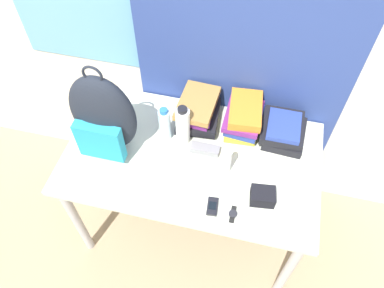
{
  "coord_description": "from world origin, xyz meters",
  "views": [
    {
      "loc": [
        0.26,
        -0.7,
        2.33
      ],
      "look_at": [
        0.0,
        0.38,
        0.86
      ],
      "focal_mm": 35.0,
      "sensor_mm": 36.0,
      "label": 1
    }
  ],
  "objects_px": {
    "water_bottle": "(165,125)",
    "sunglasses_case": "(205,149)",
    "book_stack_center": "(244,118)",
    "cell_phone": "(212,206)",
    "sports_bottle": "(183,126)",
    "camera_pouch": "(263,196)",
    "sunscreen_bottle": "(227,161)",
    "book_stack_left": "(198,112)",
    "wristwatch": "(233,214)",
    "backpack": "(103,117)",
    "book_stack_right": "(283,130)"
  },
  "relations": [
    {
      "from": "water_bottle",
      "to": "sunglasses_case",
      "type": "xyz_separation_m",
      "value": [
        0.22,
        -0.04,
        -0.08
      ]
    },
    {
      "from": "book_stack_center",
      "to": "cell_phone",
      "type": "height_order",
      "value": "book_stack_center"
    },
    {
      "from": "water_bottle",
      "to": "sports_bottle",
      "type": "distance_m",
      "value": 0.1
    },
    {
      "from": "book_stack_center",
      "to": "camera_pouch",
      "type": "bearing_deg",
      "value": -68.57
    },
    {
      "from": "cell_phone",
      "to": "water_bottle",
      "type": "bearing_deg",
      "value": 132.97
    },
    {
      "from": "sunscreen_bottle",
      "to": "camera_pouch",
      "type": "height_order",
      "value": "sunscreen_bottle"
    },
    {
      "from": "book_stack_left",
      "to": "wristwatch",
      "type": "distance_m",
      "value": 0.59
    },
    {
      "from": "camera_pouch",
      "to": "cell_phone",
      "type": "bearing_deg",
      "value": -156.8
    },
    {
      "from": "backpack",
      "to": "water_bottle",
      "type": "distance_m",
      "value": 0.32
    },
    {
      "from": "backpack",
      "to": "sunscreen_bottle",
      "type": "bearing_deg",
      "value": -0.99
    },
    {
      "from": "book_stack_center",
      "to": "cell_phone",
      "type": "bearing_deg",
      "value": -96.86
    },
    {
      "from": "book_stack_right",
      "to": "wristwatch",
      "type": "xyz_separation_m",
      "value": [
        -0.17,
        -0.51,
        -0.05
      ]
    },
    {
      "from": "backpack",
      "to": "wristwatch",
      "type": "xyz_separation_m",
      "value": [
        0.69,
        -0.24,
        -0.22
      ]
    },
    {
      "from": "book_stack_right",
      "to": "book_stack_left",
      "type": "bearing_deg",
      "value": -179.68
    },
    {
      "from": "book_stack_center",
      "to": "book_stack_right",
      "type": "distance_m",
      "value": 0.22
    },
    {
      "from": "sunscreen_bottle",
      "to": "cell_phone",
      "type": "bearing_deg",
      "value": -95.79
    },
    {
      "from": "book_stack_left",
      "to": "water_bottle",
      "type": "relative_size",
      "value": 1.3
    },
    {
      "from": "book_stack_center",
      "to": "sports_bottle",
      "type": "bearing_deg",
      "value": -153.16
    },
    {
      "from": "sunglasses_case",
      "to": "camera_pouch",
      "type": "height_order",
      "value": "camera_pouch"
    },
    {
      "from": "book_stack_right",
      "to": "cell_phone",
      "type": "height_order",
      "value": "book_stack_right"
    },
    {
      "from": "book_stack_left",
      "to": "sunglasses_case",
      "type": "relative_size",
      "value": 1.87
    },
    {
      "from": "wristwatch",
      "to": "backpack",
      "type": "bearing_deg",
      "value": 160.66
    },
    {
      "from": "water_bottle",
      "to": "cell_phone",
      "type": "xyz_separation_m",
      "value": [
        0.33,
        -0.35,
        -0.09
      ]
    },
    {
      "from": "book_stack_right",
      "to": "sunscreen_bottle",
      "type": "bearing_deg",
      "value": -131.72
    },
    {
      "from": "sunscreen_bottle",
      "to": "camera_pouch",
      "type": "bearing_deg",
      "value": -31.92
    },
    {
      "from": "sports_bottle",
      "to": "sunscreen_bottle",
      "type": "distance_m",
      "value": 0.29
    },
    {
      "from": "backpack",
      "to": "camera_pouch",
      "type": "distance_m",
      "value": 0.84
    },
    {
      "from": "sunglasses_case",
      "to": "book_stack_left",
      "type": "bearing_deg",
      "value": 112.68
    },
    {
      "from": "backpack",
      "to": "sunglasses_case",
      "type": "relative_size",
      "value": 3.56
    },
    {
      "from": "backpack",
      "to": "sports_bottle",
      "type": "xyz_separation_m",
      "value": [
        0.36,
        0.12,
        -0.11
      ]
    },
    {
      "from": "camera_pouch",
      "to": "wristwatch",
      "type": "xyz_separation_m",
      "value": [
        -0.12,
        -0.11,
        -0.03
      ]
    },
    {
      "from": "water_bottle",
      "to": "sunscreen_bottle",
      "type": "xyz_separation_m",
      "value": [
        0.35,
        -0.13,
        -0.02
      ]
    },
    {
      "from": "sunglasses_case",
      "to": "wristwatch",
      "type": "relative_size",
      "value": 1.73
    },
    {
      "from": "book_stack_right",
      "to": "cell_phone",
      "type": "distance_m",
      "value": 0.57
    },
    {
      "from": "backpack",
      "to": "book_stack_left",
      "type": "xyz_separation_m",
      "value": [
        0.41,
        0.27,
        -0.15
      ]
    },
    {
      "from": "book_stack_left",
      "to": "book_stack_center",
      "type": "relative_size",
      "value": 1.04
    },
    {
      "from": "water_bottle",
      "to": "cell_phone",
      "type": "height_order",
      "value": "water_bottle"
    },
    {
      "from": "book_stack_left",
      "to": "water_bottle",
      "type": "xyz_separation_m",
      "value": [
        -0.14,
        -0.15,
        0.02
      ]
    },
    {
      "from": "water_bottle",
      "to": "book_stack_left",
      "type": "bearing_deg",
      "value": 45.66
    },
    {
      "from": "book_stack_left",
      "to": "sports_bottle",
      "type": "relative_size",
      "value": 1.13
    },
    {
      "from": "book_stack_center",
      "to": "water_bottle",
      "type": "xyz_separation_m",
      "value": [
        -0.39,
        -0.15,
        0.01
      ]
    },
    {
      "from": "sports_bottle",
      "to": "cell_phone",
      "type": "relative_size",
      "value": 2.63
    },
    {
      "from": "cell_phone",
      "to": "sunglasses_case",
      "type": "bearing_deg",
      "value": 108.59
    },
    {
      "from": "book_stack_center",
      "to": "water_bottle",
      "type": "bearing_deg",
      "value": -158.96
    },
    {
      "from": "book_stack_right",
      "to": "water_bottle",
      "type": "xyz_separation_m",
      "value": [
        -0.6,
        -0.15,
        0.05
      ]
    },
    {
      "from": "sports_bottle",
      "to": "camera_pouch",
      "type": "bearing_deg",
      "value": -29.79
    },
    {
      "from": "backpack",
      "to": "book_stack_center",
      "type": "height_order",
      "value": "backpack"
    },
    {
      "from": "cell_phone",
      "to": "sunglasses_case",
      "type": "relative_size",
      "value": 0.63
    },
    {
      "from": "camera_pouch",
      "to": "book_stack_right",
      "type": "bearing_deg",
      "value": 82.2
    },
    {
      "from": "cell_phone",
      "to": "sports_bottle",
      "type": "bearing_deg",
      "value": 123.33
    }
  ]
}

